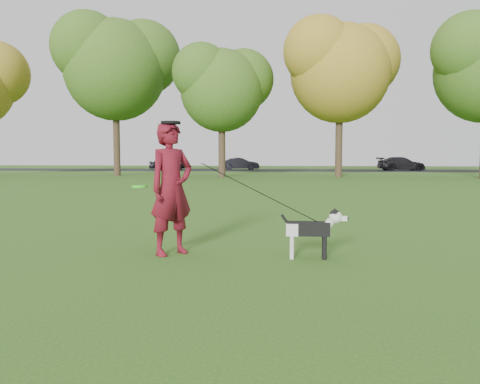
# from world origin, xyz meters

# --- Properties ---
(ground) EXTENTS (120.00, 120.00, 0.00)m
(ground) POSITION_xyz_m (0.00, 0.00, 0.00)
(ground) COLOR #285116
(ground) RESTS_ON ground
(road) EXTENTS (120.00, 7.00, 0.02)m
(road) POSITION_xyz_m (0.00, 40.00, 0.01)
(road) COLOR black
(road) RESTS_ON ground
(man) EXTENTS (0.85, 0.87, 2.01)m
(man) POSITION_xyz_m (-1.32, 0.53, 1.00)
(man) COLOR #550C18
(man) RESTS_ON ground
(dog) EXTENTS (0.98, 0.20, 0.75)m
(dog) POSITION_xyz_m (0.81, 0.44, 0.46)
(dog) COLOR black
(dog) RESTS_ON ground
(car_left) EXTENTS (3.98, 2.61, 1.26)m
(car_left) POSITION_xyz_m (-11.59, 40.00, 0.65)
(car_left) COLOR black
(car_left) RESTS_ON road
(car_mid) EXTENTS (3.94, 2.00, 1.24)m
(car_mid) POSITION_xyz_m (-4.19, 40.00, 0.64)
(car_mid) COLOR black
(car_mid) RESTS_ON road
(car_right) EXTENTS (4.75, 2.52, 1.31)m
(car_right) POSITION_xyz_m (11.45, 40.00, 0.68)
(car_right) COLOR black
(car_right) RESTS_ON road
(man_held_items) EXTENTS (2.85, 0.37, 1.52)m
(man_held_items) POSITION_xyz_m (-0.13, 0.46, 1.04)
(man_held_items) COLOR #32FF20
(man_held_items) RESTS_ON ground
(tree_row) EXTENTS (51.74, 8.86, 12.01)m
(tree_row) POSITION_xyz_m (-1.43, 26.07, 7.41)
(tree_row) COLOR #38281C
(tree_row) RESTS_ON ground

